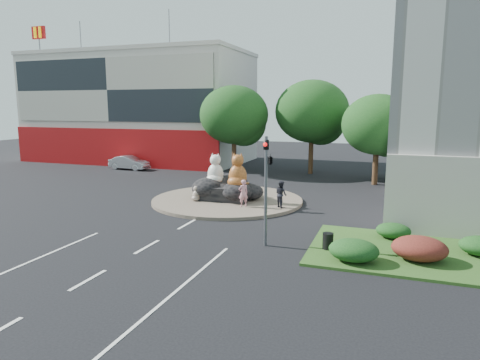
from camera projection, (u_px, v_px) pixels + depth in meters
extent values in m
plane|color=black|center=(147.00, 247.00, 19.37)|extent=(120.00, 120.00, 0.00)
cylinder|color=brown|center=(227.00, 200.00, 28.63)|extent=(10.00, 10.00, 0.20)
cube|color=beige|center=(141.00, 109.00, 50.31)|extent=(25.00, 12.00, 12.00)
cube|color=#A30F11|center=(111.00, 148.00, 45.38)|extent=(25.00, 0.30, 4.00)
cube|color=#B2AD9E|center=(107.00, 90.00, 44.32)|extent=(24.00, 0.15, 6.50)
cube|color=beige|center=(138.00, 55.00, 49.27)|extent=(25.20, 12.20, 0.40)
cylinder|color=#595B60|center=(81.00, 38.00, 51.55)|extent=(0.10, 0.10, 4.00)
cylinder|color=#595B60|center=(169.00, 32.00, 49.67)|extent=(0.10, 0.10, 5.00)
cube|color=#A30F11|center=(39.00, 33.00, 48.64)|extent=(1.80, 0.25, 1.40)
cube|color=#264717|center=(430.00, 255.00, 18.15)|extent=(10.00, 6.00, 0.12)
cylinder|color=#382314|center=(234.00, 153.00, 40.79)|extent=(0.44, 0.44, 3.74)
ellipsoid|color=#113613|center=(234.00, 115.00, 40.17)|extent=(6.46, 6.46, 5.49)
sphere|color=#113613|center=(244.00, 124.00, 40.51)|extent=(4.25, 4.25, 4.25)
sphere|color=#113613|center=(226.00, 121.00, 40.23)|extent=(3.74, 3.74, 3.74)
cylinder|color=#382314|center=(311.00, 153.00, 40.30)|extent=(0.44, 0.44, 3.96)
ellipsoid|color=#113613|center=(312.00, 111.00, 39.65)|extent=(6.84, 6.84, 5.81)
sphere|color=#113613|center=(321.00, 121.00, 40.00)|extent=(4.50, 4.50, 4.50)
sphere|color=#113613|center=(304.00, 118.00, 39.71)|extent=(3.96, 3.96, 3.96)
cylinder|color=#382314|center=(375.00, 165.00, 34.65)|extent=(0.44, 0.44, 3.30)
ellipsoid|color=#113613|center=(378.00, 125.00, 34.10)|extent=(5.70, 5.70, 4.84)
sphere|color=#113613|center=(388.00, 134.00, 34.43)|extent=(3.75, 3.75, 3.75)
sphere|color=#113613|center=(368.00, 131.00, 34.15)|extent=(3.30, 3.30, 3.30)
ellipsoid|color=#113613|center=(354.00, 250.00, 17.21)|extent=(2.00, 1.60, 0.90)
ellipsoid|color=#481A13|center=(419.00, 248.00, 17.29)|extent=(2.20, 1.76, 0.99)
ellipsoid|color=#113613|center=(393.00, 231.00, 20.25)|extent=(1.60, 1.28, 0.72)
cylinder|color=#595B60|center=(266.00, 192.00, 19.14)|extent=(0.14, 0.14, 5.00)
imported|color=black|center=(266.00, 154.00, 18.85)|extent=(0.21, 0.26, 1.30)
imported|color=black|center=(270.00, 159.00, 18.82)|extent=(0.26, 1.24, 0.50)
sphere|color=red|center=(265.00, 145.00, 18.61)|extent=(0.18, 0.18, 0.18)
cylinder|color=#595B60|center=(450.00, 152.00, 21.79)|extent=(0.18, 0.18, 8.00)
cylinder|color=#595B60|center=(434.00, 72.00, 21.44)|extent=(2.00, 0.12, 0.12)
cube|color=silver|center=(413.00, 74.00, 21.79)|extent=(0.50, 0.22, 0.12)
imported|color=#C17D87|center=(243.00, 193.00, 26.22)|extent=(0.73, 0.72, 1.69)
imported|color=black|center=(281.00, 194.00, 26.02)|extent=(1.01, 1.00, 1.64)
imported|color=#AFB1B8|center=(129.00, 163.00, 43.17)|extent=(4.27, 1.66, 1.38)
cylinder|color=black|center=(328.00, 241.00, 18.70)|extent=(0.53, 0.53, 0.72)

